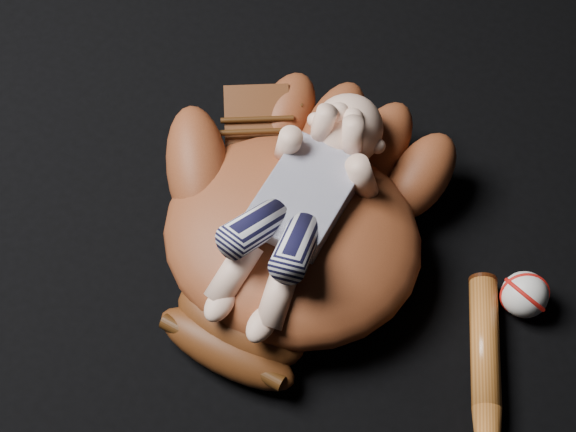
{
  "coord_description": "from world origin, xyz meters",
  "views": [
    {
      "loc": [
        0.27,
        -0.47,
        1.1
      ],
      "look_at": [
        -0.09,
        0.07,
        0.09
      ],
      "focal_mm": 55.0,
      "sensor_mm": 36.0,
      "label": 1
    }
  ],
  "objects": [
    {
      "name": "baseball",
      "position": [
        0.23,
        0.17,
        0.03
      ],
      "size": [
        0.07,
        0.07,
        0.06
      ],
      "primitive_type": "sphere",
      "rotation": [
        0.0,
        0.0,
        0.12
      ],
      "color": "white",
      "rests_on": "ground"
    },
    {
      "name": "baseball_bat",
      "position": [
        0.27,
        -0.02,
        0.02
      ],
      "size": [
        0.23,
        0.39,
        0.04
      ],
      "primitive_type": null,
      "rotation": [
        0.0,
        0.0,
        0.49
      ],
      "color": "#AD5C21",
      "rests_on": "ground"
    },
    {
      "name": "newborn_baby",
      "position": [
        -0.07,
        0.06,
        0.14
      ],
      "size": [
        0.21,
        0.39,
        0.15
      ],
      "primitive_type": null,
      "rotation": [
        0.0,
        0.0,
        0.1
      ],
      "color": "beige",
      "rests_on": "baseball_glove"
    },
    {
      "name": "baseball_glove",
      "position": [
        -0.07,
        0.06,
        0.08
      ],
      "size": [
        0.48,
        0.54,
        0.16
      ],
      "primitive_type": null,
      "rotation": [
        0.0,
        0.0,
        0.07
      ],
      "color": "maroon",
      "rests_on": "ground"
    }
  ]
}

